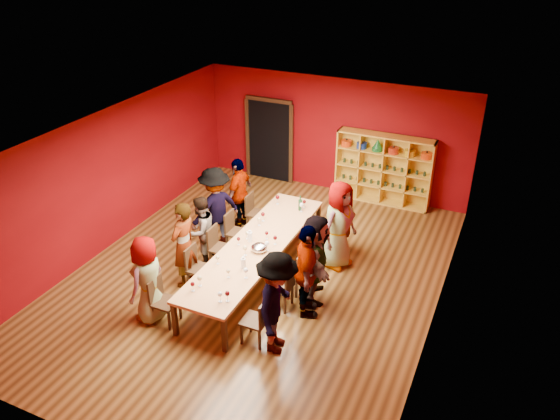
# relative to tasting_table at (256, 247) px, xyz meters

# --- Properties ---
(room_shell) EXTENTS (7.10, 9.10, 3.04)m
(room_shell) POSITION_rel_tasting_table_xyz_m (0.00, 0.00, 0.80)
(room_shell) COLOR #533616
(room_shell) RESTS_ON ground
(tasting_table) EXTENTS (1.10, 4.50, 0.75)m
(tasting_table) POSITION_rel_tasting_table_xyz_m (0.00, 0.00, 0.00)
(tasting_table) COLOR tan
(tasting_table) RESTS_ON ground
(doorway) EXTENTS (1.40, 0.17, 2.30)m
(doorway) POSITION_rel_tasting_table_xyz_m (-1.80, 4.43, 0.42)
(doorway) COLOR black
(doorway) RESTS_ON ground
(shelving_unit) EXTENTS (2.40, 0.40, 1.80)m
(shelving_unit) POSITION_rel_tasting_table_xyz_m (1.40, 4.32, 0.28)
(shelving_unit) COLOR gold
(shelving_unit) RESTS_ON ground
(chair_person_left_0) EXTENTS (0.42, 0.42, 0.89)m
(chair_person_left_0) POSITION_rel_tasting_table_xyz_m (-0.91, -1.94, -0.20)
(chair_person_left_0) COLOR black
(chair_person_left_0) RESTS_ON ground
(person_left_0) EXTENTS (0.45, 0.82, 1.66)m
(person_left_0) POSITION_rel_tasting_table_xyz_m (-1.16, -1.94, 0.13)
(person_left_0) COLOR #525358
(person_left_0) RESTS_ON ground
(chair_person_left_1) EXTENTS (0.42, 0.42, 0.89)m
(chair_person_left_1) POSITION_rel_tasting_table_xyz_m (-0.91, -0.79, -0.20)
(chair_person_left_1) COLOR black
(chair_person_left_1) RESTS_ON ground
(person_left_1) EXTENTS (0.51, 0.68, 1.79)m
(person_left_1) POSITION_rel_tasting_table_xyz_m (-1.16, -0.79, 0.19)
(person_left_1) COLOR beige
(person_left_1) RESTS_ON ground
(chair_person_left_2) EXTENTS (0.42, 0.42, 0.89)m
(chair_person_left_2) POSITION_rel_tasting_table_xyz_m (-0.91, 0.02, -0.20)
(chair_person_left_2) COLOR black
(chair_person_left_2) RESTS_ON ground
(person_left_2) EXTENTS (0.52, 0.79, 1.50)m
(person_left_2) POSITION_rel_tasting_table_xyz_m (-1.28, 0.02, 0.05)
(person_left_2) COLOR #5C80BE
(person_left_2) RESTS_ON ground
(chair_person_left_3) EXTENTS (0.42, 0.42, 0.89)m
(chair_person_left_3) POSITION_rel_tasting_table_xyz_m (-0.91, 0.73, -0.20)
(chair_person_left_3) COLOR black
(chair_person_left_3) RESTS_ON ground
(person_left_3) EXTENTS (0.94, 1.29, 1.84)m
(person_left_3) POSITION_rel_tasting_table_xyz_m (-1.35, 0.73, 0.22)
(person_left_3) COLOR silver
(person_left_3) RESTS_ON ground
(chair_person_left_4) EXTENTS (0.42, 0.42, 0.89)m
(chair_person_left_4) POSITION_rel_tasting_table_xyz_m (-0.91, 1.68, -0.20)
(chair_person_left_4) COLOR black
(chair_person_left_4) RESTS_ON ground
(person_left_4) EXTENTS (0.46, 1.01, 1.72)m
(person_left_4) POSITION_rel_tasting_table_xyz_m (-1.27, 1.68, 0.16)
(person_left_4) COLOR #525257
(person_left_4) RESTS_ON ground
(chair_person_right_0) EXTENTS (0.42, 0.42, 0.89)m
(chair_person_right_0) POSITION_rel_tasting_table_xyz_m (0.91, -1.73, -0.20)
(chair_person_right_0) COLOR black
(chair_person_right_0) RESTS_ON ground
(person_right_0) EXTENTS (0.71, 1.27, 1.86)m
(person_right_0) POSITION_rel_tasting_table_xyz_m (1.25, -1.73, 0.23)
(person_right_0) COLOR #CE8A94
(person_right_0) RESTS_ON ground
(chair_person_right_1) EXTENTS (0.42, 0.42, 0.89)m
(chair_person_right_1) POSITION_rel_tasting_table_xyz_m (0.91, -0.69, -0.20)
(chair_person_right_1) COLOR black
(chair_person_right_1) RESTS_ON ground
(person_right_1) EXTENTS (0.88, 1.18, 1.83)m
(person_right_1) POSITION_rel_tasting_table_xyz_m (1.34, -0.69, 0.22)
(person_right_1) COLOR #CE8A93
(person_right_1) RESTS_ON ground
(chair_person_right_2) EXTENTS (0.42, 0.42, 0.89)m
(chair_person_right_2) POSITION_rel_tasting_table_xyz_m (0.91, -0.16, -0.20)
(chair_person_right_2) COLOR black
(chair_person_right_2) RESTS_ON ground
(person_right_2) EXTENTS (1.00, 1.69, 1.76)m
(person_right_2) POSITION_rel_tasting_table_xyz_m (1.31, -0.16, 0.18)
(person_right_2) COLOR pink
(person_right_2) RESTS_ON ground
(chair_person_right_3) EXTENTS (0.42, 0.42, 0.89)m
(chair_person_right_3) POSITION_rel_tasting_table_xyz_m (0.91, 1.08, -0.20)
(chair_person_right_3) COLOR black
(chair_person_right_3) RESTS_ON ground
(person_right_3) EXTENTS (0.76, 1.03, 1.89)m
(person_right_3) POSITION_rel_tasting_table_xyz_m (1.32, 1.08, 0.24)
(person_right_3) COLOR #47474C
(person_right_3) RESTS_ON ground
(chair_person_right_4) EXTENTS (0.42, 0.42, 0.89)m
(chair_person_right_4) POSITION_rel_tasting_table_xyz_m (0.91, 1.66, -0.20)
(chair_person_right_4) COLOR black
(chair_person_right_4) RESTS_ON ground
(person_right_4) EXTENTS (0.44, 0.58, 1.54)m
(person_right_4) POSITION_rel_tasting_table_xyz_m (1.29, 1.66, 0.07)
(person_right_4) COLOR #131835
(person_right_4) RESTS_ON ground
(wine_glass_0) EXTENTS (0.08, 0.08, 0.20)m
(wine_glass_0) POSITION_rel_tasting_table_xyz_m (0.33, 0.16, 0.20)
(wine_glass_0) COLOR white
(wine_glass_0) RESTS_ON tasting_table
(wine_glass_1) EXTENTS (0.07, 0.07, 0.19)m
(wine_glass_1) POSITION_rel_tasting_table_xyz_m (0.27, 1.84, 0.19)
(wine_glass_1) COLOR white
(wine_glass_1) RESTS_ON tasting_table
(wine_glass_2) EXTENTS (0.07, 0.07, 0.18)m
(wine_glass_2) POSITION_rel_tasting_table_xyz_m (0.05, -1.21, 0.18)
(wine_glass_2) COLOR white
(wine_glass_2) RESTS_ON tasting_table
(wine_glass_3) EXTENTS (0.08, 0.08, 0.21)m
(wine_glass_3) POSITION_rel_tasting_table_xyz_m (0.37, -1.81, 0.20)
(wine_glass_3) COLOR white
(wine_glass_3) RESTS_ON tasting_table
(wine_glass_4) EXTENTS (0.08, 0.08, 0.19)m
(wine_glass_4) POSITION_rel_tasting_table_xyz_m (-0.29, 0.71, 0.19)
(wine_glass_4) COLOR white
(wine_glass_4) RESTS_ON tasting_table
(wine_glass_5) EXTENTS (0.09, 0.09, 0.21)m
(wine_glass_5) POSITION_rel_tasting_table_xyz_m (-0.30, 0.91, 0.20)
(wine_glass_5) COLOR white
(wine_glass_5) RESTS_ON tasting_table
(wine_glass_6) EXTENTS (0.09, 0.09, 0.22)m
(wine_glass_6) POSITION_rel_tasting_table_xyz_m (-0.34, 1.75, 0.21)
(wine_glass_6) COLOR white
(wine_glass_6) RESTS_ON tasting_table
(wine_glass_7) EXTENTS (0.08, 0.08, 0.19)m
(wine_glass_7) POSITION_rel_tasting_table_xyz_m (-0.31, -1.81, 0.19)
(wine_glass_7) COLOR white
(wine_glass_7) RESTS_ON tasting_table
(wine_glass_8) EXTENTS (0.09, 0.09, 0.22)m
(wine_glass_8) POSITION_rel_tasting_table_xyz_m (0.29, 1.63, 0.21)
(wine_glass_8) COLOR white
(wine_glass_8) RESTS_ON tasting_table
(wine_glass_9) EXTENTS (0.09, 0.09, 0.22)m
(wine_glass_9) POSITION_rel_tasting_table_xyz_m (0.34, -1.09, 0.21)
(wine_glass_9) COLOR white
(wine_glass_9) RESTS_ON tasting_table
(wine_glass_10) EXTENTS (0.07, 0.07, 0.18)m
(wine_glass_10) POSITION_rel_tasting_table_xyz_m (0.09, 0.27, 0.18)
(wine_glass_10) COLOR white
(wine_glass_10) RESTS_ON tasting_table
(wine_glass_11) EXTENTS (0.09, 0.09, 0.22)m
(wine_glass_11) POSITION_rel_tasting_table_xyz_m (0.29, -0.11, 0.21)
(wine_glass_11) COLOR white
(wine_glass_11) RESTS_ON tasting_table
(wine_glass_12) EXTENTS (0.07, 0.07, 0.18)m
(wine_glass_12) POSITION_rel_tasting_table_xyz_m (-0.31, -0.15, 0.18)
(wine_glass_12) COLOR white
(wine_glass_12) RESTS_ON tasting_table
(wine_glass_13) EXTENTS (0.07, 0.07, 0.19)m
(wine_glass_13) POSITION_rel_tasting_table_xyz_m (-0.35, -0.90, 0.19)
(wine_glass_13) COLOR white
(wine_glass_13) RESTS_ON tasting_table
(wine_glass_14) EXTENTS (0.07, 0.07, 0.18)m
(wine_glass_14) POSITION_rel_tasting_table_xyz_m (-0.26, 0.12, 0.18)
(wine_glass_14) COLOR white
(wine_glass_14) RESTS_ON tasting_table
(wine_glass_15) EXTENTS (0.08, 0.08, 0.21)m
(wine_glass_15) POSITION_rel_tasting_table_xyz_m (0.27, -1.88, 0.20)
(wine_glass_15) COLOR white
(wine_glass_15) RESTS_ON tasting_table
(wine_glass_16) EXTENTS (0.09, 0.09, 0.22)m
(wine_glass_16) POSITION_rel_tasting_table_xyz_m (-0.28, -1.63, 0.21)
(wine_glass_16) COLOR white
(wine_glass_16) RESTS_ON tasting_table
(wine_glass_17) EXTENTS (0.09, 0.09, 0.22)m
(wine_glass_17) POSITION_rel_tasting_table_xyz_m (-0.02, -0.44, 0.21)
(wine_glass_17) COLOR white
(wine_glass_17) RESTS_ON tasting_table
(spittoon_bowl) EXTENTS (0.32, 0.32, 0.18)m
(spittoon_bowl) POSITION_rel_tasting_table_xyz_m (0.16, -0.19, 0.13)
(spittoon_bowl) COLOR silver
(spittoon_bowl) RESTS_ON tasting_table
(carafe_a) EXTENTS (0.11, 0.11, 0.25)m
(carafe_a) POSITION_rel_tasting_table_xyz_m (-0.17, 0.05, 0.16)
(carafe_a) COLOR white
(carafe_a) RESTS_ON tasting_table
(carafe_b) EXTENTS (0.12, 0.12, 0.24)m
(carafe_b) POSITION_rel_tasting_table_xyz_m (0.15, -0.83, 0.16)
(carafe_b) COLOR white
(carafe_b) RESTS_ON tasting_table
(wine_bottle) EXTENTS (0.10, 0.10, 0.35)m
(wine_bottle) POSITION_rel_tasting_table_xyz_m (0.23, 1.69, 0.18)
(wine_bottle) COLOR #153B1D
(wine_bottle) RESTS_ON tasting_table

